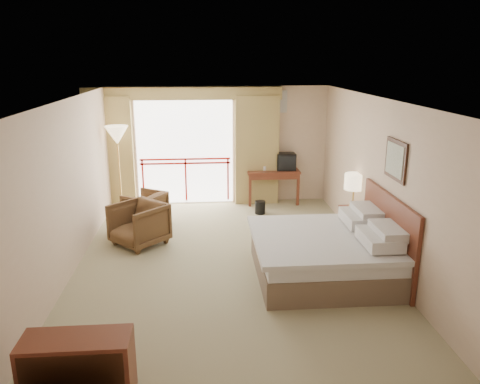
{
  "coord_description": "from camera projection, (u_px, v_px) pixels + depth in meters",
  "views": [
    {
      "loc": [
        -0.4,
        -7.21,
        3.33
      ],
      "look_at": [
        0.22,
        0.4,
        1.12
      ],
      "focal_mm": 35.0,
      "sensor_mm": 36.0,
      "label": 1
    }
  ],
  "objects": [
    {
      "name": "floor",
      "position": [
        229.0,
        263.0,
        7.86
      ],
      "size": [
        7.0,
        7.0,
        0.0
      ],
      "primitive_type": "plane",
      "color": "gray",
      "rests_on": "ground"
    },
    {
      "name": "ceiling",
      "position": [
        227.0,
        100.0,
        7.11
      ],
      "size": [
        7.0,
        7.0,
        0.0
      ],
      "primitive_type": "plane",
      "rotation": [
        3.14,
        0.0,
        0.0
      ],
      "color": "white",
      "rests_on": "wall_back"
    },
    {
      "name": "wall_back",
      "position": [
        219.0,
        145.0,
        10.83
      ],
      "size": [
        5.0,
        0.0,
        5.0
      ],
      "primitive_type": "plane",
      "rotation": [
        1.57,
        0.0,
        0.0
      ],
      "color": "beige",
      "rests_on": "ground"
    },
    {
      "name": "wall_front",
      "position": [
        250.0,
        289.0,
        4.13
      ],
      "size": [
        5.0,
        0.0,
        5.0
      ],
      "primitive_type": "plane",
      "rotation": [
        -1.57,
        0.0,
        0.0
      ],
      "color": "beige",
      "rests_on": "ground"
    },
    {
      "name": "wall_left",
      "position": [
        68.0,
        189.0,
        7.29
      ],
      "size": [
        0.0,
        7.0,
        7.0
      ],
      "primitive_type": "plane",
      "rotation": [
        1.57,
        0.0,
        1.57
      ],
      "color": "beige",
      "rests_on": "ground"
    },
    {
      "name": "wall_right",
      "position": [
        380.0,
        182.0,
        7.68
      ],
      "size": [
        0.0,
        7.0,
        7.0
      ],
      "primitive_type": "plane",
      "rotation": [
        1.57,
        0.0,
        -1.57
      ],
      "color": "beige",
      "rests_on": "ground"
    },
    {
      "name": "balcony_door",
      "position": [
        185.0,
        153.0,
        10.79
      ],
      "size": [
        2.4,
        0.0,
        2.4
      ],
      "primitive_type": "plane",
      "rotation": [
        1.57,
        0.0,
        0.0
      ],
      "color": "white",
      "rests_on": "wall_back"
    },
    {
      "name": "balcony_railing",
      "position": [
        186.0,
        169.0,
        10.88
      ],
      "size": [
        2.09,
        0.03,
        1.02
      ],
      "color": "#AB160E",
      "rests_on": "wall_back"
    },
    {
      "name": "curtain_left",
      "position": [
        111.0,
        153.0,
        10.52
      ],
      "size": [
        1.0,
        0.26,
        2.5
      ],
      "primitive_type": "cube",
      "color": "olive",
      "rests_on": "wall_back"
    },
    {
      "name": "curtain_right",
      "position": [
        257.0,
        150.0,
        10.78
      ],
      "size": [
        1.0,
        0.26,
        2.5
      ],
      "primitive_type": "cube",
      "color": "olive",
      "rests_on": "wall_back"
    },
    {
      "name": "valance",
      "position": [
        183.0,
        93.0,
        10.32
      ],
      "size": [
        4.4,
        0.22,
        0.28
      ],
      "primitive_type": "cube",
      "color": "olive",
      "rests_on": "wall_back"
    },
    {
      "name": "hvac_vent",
      "position": [
        276.0,
        101.0,
        10.63
      ],
      "size": [
        0.5,
        0.04,
        0.5
      ],
      "primitive_type": "cube",
      "color": "silver",
      "rests_on": "wall_back"
    },
    {
      "name": "bed",
      "position": [
        326.0,
        253.0,
        7.29
      ],
      "size": [
        2.13,
        2.06,
        0.97
      ],
      "color": "brown",
      "rests_on": "floor"
    },
    {
      "name": "headboard",
      "position": [
        388.0,
        235.0,
        7.29
      ],
      "size": [
        0.06,
        2.1,
        1.3
      ],
      "primitive_type": "cube",
      "color": "#572519",
      "rests_on": "wall_right"
    },
    {
      "name": "framed_art",
      "position": [
        396.0,
        160.0,
        6.96
      ],
      "size": [
        0.04,
        0.72,
        0.6
      ],
      "color": "black",
      "rests_on": "wall_right"
    },
    {
      "name": "nightstand",
      "position": [
        352.0,
        223.0,
        8.87
      ],
      "size": [
        0.43,
        0.51,
        0.59
      ],
      "primitive_type": "cube",
      "rotation": [
        0.0,
        0.0,
        0.05
      ],
      "color": "#572519",
      "rests_on": "floor"
    },
    {
      "name": "table_lamp",
      "position": [
        354.0,
        182.0,
        8.7
      ],
      "size": [
        0.36,
        0.36,
        0.64
      ],
      "rotation": [
        0.0,
        0.0,
        -0.33
      ],
      "color": "tan",
      "rests_on": "nightstand"
    },
    {
      "name": "phone",
      "position": [
        353.0,
        209.0,
        8.64
      ],
      "size": [
        0.16,
        0.13,
        0.07
      ],
      "primitive_type": "cube",
      "rotation": [
        0.0,
        0.0,
        0.04
      ],
      "color": "black",
      "rests_on": "nightstand"
    },
    {
      "name": "desk",
      "position": [
        272.0,
        177.0,
        10.98
      ],
      "size": [
        1.22,
        0.59,
        0.8
      ],
      "rotation": [
        0.0,
        0.0,
        -0.01
      ],
      "color": "#572519",
      "rests_on": "floor"
    },
    {
      "name": "tv",
      "position": [
        286.0,
        162.0,
        10.85
      ],
      "size": [
        0.43,
        0.34,
        0.39
      ],
      "rotation": [
        0.0,
        0.0,
        0.23
      ],
      "color": "black",
      "rests_on": "desk"
    },
    {
      "name": "coffee_maker",
      "position": [
        258.0,
        165.0,
        10.82
      ],
      "size": [
        0.13,
        0.13,
        0.28
      ],
      "primitive_type": "cylinder",
      "rotation": [
        0.0,
        0.0,
        0.0
      ],
      "color": "black",
      "rests_on": "desk"
    },
    {
      "name": "cup",
      "position": [
        265.0,
        168.0,
        10.81
      ],
      "size": [
        0.08,
        0.08,
        0.11
      ],
      "primitive_type": "cylinder",
      "rotation": [
        0.0,
        0.0,
        0.06
      ],
      "color": "white",
      "rests_on": "desk"
    },
    {
      "name": "wastebasket",
      "position": [
        260.0,
        207.0,
        10.28
      ],
      "size": [
        0.3,
        0.3,
        0.29
      ],
      "primitive_type": "cylinder",
      "rotation": [
        0.0,
        0.0,
        -0.38
      ],
      "color": "black",
      "rests_on": "floor"
    },
    {
      "name": "armchair_far",
      "position": [
        146.0,
        223.0,
        9.73
      ],
      "size": [
        0.99,
        0.99,
        0.66
      ],
      "primitive_type": "imported",
      "rotation": [
        0.0,
        0.0,
        -2.12
      ],
      "color": "#4A3320",
      "rests_on": "floor"
    },
    {
      "name": "armchair_near",
      "position": [
        140.0,
        244.0,
        8.63
      ],
      "size": [
        1.2,
        1.2,
        0.79
      ],
      "primitive_type": "imported",
      "rotation": [
        0.0,
        0.0,
        -0.78
      ],
      "color": "#4A3320",
      "rests_on": "floor"
    },
    {
      "name": "side_table",
      "position": [
        126.0,
        216.0,
        9.02
      ],
      "size": [
        0.5,
        0.5,
        0.55
      ],
      "rotation": [
        0.0,
        0.0,
        0.17
      ],
      "color": "black",
      "rests_on": "floor"
    },
    {
      "name": "book",
      "position": [
        125.0,
        207.0,
        8.97
      ],
      "size": [
        0.22,
        0.27,
        0.02
      ],
      "primitive_type": "imported",
      "rotation": [
        0.0,
        0.0,
        0.23
      ],
      "color": "white",
      "rests_on": "side_table"
    },
    {
      "name": "floor_lamp",
      "position": [
        117.0,
        139.0,
        9.89
      ],
      "size": [
        0.49,
        0.49,
        1.93
      ],
      "rotation": [
        0.0,
        0.0,
        0.0
      ],
      "color": "tan",
      "rests_on": "floor"
    },
    {
      "name": "dresser",
      "position": [
        78.0,
        370.0,
        4.62
      ],
      "size": [
        1.06,
        0.45,
        0.71
      ],
      "rotation": [
        0.0,
        0.0,
        0.06
      ],
      "color": "#572519",
      "rests_on": "floor"
    }
  ]
}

